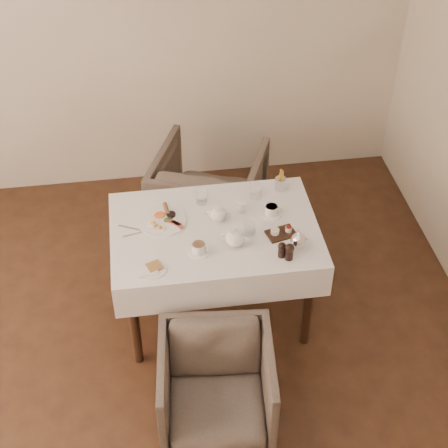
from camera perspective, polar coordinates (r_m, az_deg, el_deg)
name	(u,v)px	position (r m, az deg, el deg)	size (l,w,h in m)	color
table	(215,242)	(4.29, -0.78, -1.54)	(1.28, 0.88, 0.75)	black
armchair_near	(216,387)	(3.99, -0.63, -13.36)	(0.64, 0.65, 0.60)	#493E35
armchair_far	(209,194)	(5.13, -1.26, 2.54)	(0.75, 0.77, 0.70)	#493E35
breakfast_plate	(163,220)	(4.27, -5.13, 0.35)	(0.30, 0.30, 0.04)	white
side_plate	(152,269)	(3.96, -6.02, -3.74)	(0.17, 0.17, 0.02)	white
teapot_centre	(218,213)	(4.23, -0.48, 0.91)	(0.14, 0.11, 0.12)	white
teapot_front	(235,237)	(4.06, 0.93, -1.07)	(0.16, 0.13, 0.13)	white
creamer	(241,206)	(4.32, 1.46, 1.47)	(0.06, 0.06, 0.07)	white
teacup_near	(199,248)	(4.04, -2.11, -2.03)	(0.13, 0.13, 0.06)	white
teacup_far	(271,211)	(4.31, 3.97, 1.12)	(0.13, 0.13, 0.07)	white
glass_left	(201,196)	(4.38, -1.89, 2.31)	(0.07, 0.07, 0.10)	silver
glass_mid	(250,227)	(4.15, 2.17, -0.24)	(0.07, 0.07, 0.10)	silver
glass_right	(256,191)	(4.42, 2.66, 2.78)	(0.07, 0.07, 0.10)	silver
condiment_board	(281,233)	(4.18, 4.74, -0.72)	(0.20, 0.16, 0.04)	black
pepper_mill_left	(282,250)	(4.01, 4.83, -2.14)	(0.05, 0.05, 0.10)	black
pepper_mill_right	(289,252)	(3.99, 5.46, -2.30)	(0.06, 0.06, 0.11)	black
silver_pot	(298,240)	(4.06, 6.21, -1.32)	(0.12, 0.10, 0.13)	white
fries_cup	(281,181)	(4.49, 4.73, 3.60)	(0.07, 0.07, 0.16)	silver
cutlery_fork	(133,229)	(4.24, -7.54, -0.39)	(0.02, 0.20, 0.00)	silver
cutlery_knife	(137,233)	(4.21, -7.23, -0.78)	(0.01, 0.18, 0.00)	silver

